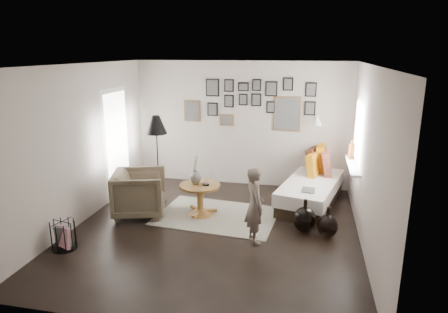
% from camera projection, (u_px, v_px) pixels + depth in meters
% --- Properties ---
extents(ground, '(4.80, 4.80, 0.00)m').
position_uv_depth(ground, '(214.00, 230.00, 6.42)').
color(ground, black).
rests_on(ground, ground).
extents(wall_back, '(4.50, 0.00, 4.50)m').
position_uv_depth(wall_back, '(241.00, 124.00, 8.35)').
color(wall_back, '#AFA399').
rests_on(wall_back, ground).
extents(wall_front, '(4.50, 0.00, 4.50)m').
position_uv_depth(wall_front, '(155.00, 213.00, 3.82)').
color(wall_front, '#AFA399').
rests_on(wall_front, ground).
extents(wall_left, '(0.00, 4.80, 4.80)m').
position_uv_depth(wall_left, '(81.00, 145.00, 6.54)').
color(wall_left, '#AFA399').
rests_on(wall_left, ground).
extents(wall_right, '(0.00, 4.80, 4.80)m').
position_uv_depth(wall_right, '(369.00, 160.00, 5.63)').
color(wall_right, '#AFA399').
rests_on(wall_right, ground).
extents(ceiling, '(4.80, 4.80, 0.00)m').
position_uv_depth(ceiling, '(213.00, 65.00, 5.75)').
color(ceiling, white).
rests_on(ceiling, wall_back).
extents(door_left, '(0.00, 2.14, 2.14)m').
position_uv_depth(door_left, '(117.00, 143.00, 7.74)').
color(door_left, white).
rests_on(door_left, wall_left).
extents(window_right, '(0.15, 1.32, 1.30)m').
position_uv_depth(window_right, '(352.00, 160.00, 7.01)').
color(window_right, white).
rests_on(window_right, wall_right).
extents(gallery_wall, '(2.74, 0.03, 1.08)m').
position_uv_depth(gallery_wall, '(255.00, 104.00, 8.16)').
color(gallery_wall, brown).
rests_on(gallery_wall, wall_back).
extents(wall_sconce, '(0.18, 0.36, 0.16)m').
position_uv_depth(wall_sconce, '(317.00, 121.00, 7.75)').
color(wall_sconce, white).
rests_on(wall_sconce, wall_back).
extents(rug, '(2.15, 1.60, 0.01)m').
position_uv_depth(rug, '(217.00, 216.00, 6.97)').
color(rug, white).
rests_on(rug, ground).
extents(pedestal_table, '(0.71, 0.71, 0.55)m').
position_uv_depth(pedestal_table, '(200.00, 201.00, 6.98)').
color(pedestal_table, brown).
rests_on(pedestal_table, ground).
extents(vase, '(0.20, 0.20, 0.50)m').
position_uv_depth(vase, '(196.00, 175.00, 6.89)').
color(vase, black).
rests_on(vase, pedestal_table).
extents(candles, '(0.12, 0.12, 0.26)m').
position_uv_depth(candles, '(206.00, 178.00, 6.84)').
color(candles, black).
rests_on(candles, pedestal_table).
extents(daybed, '(1.30, 2.14, 0.99)m').
position_uv_depth(daybed, '(311.00, 187.00, 7.54)').
color(daybed, black).
rests_on(daybed, ground).
extents(magazine_on_daybed, '(0.24, 0.32, 0.02)m').
position_uv_depth(magazine_on_daybed, '(308.00, 190.00, 6.90)').
color(magazine_on_daybed, black).
rests_on(magazine_on_daybed, daybed).
extents(armchair, '(1.08, 1.06, 0.79)m').
position_uv_depth(armchair, '(140.00, 193.00, 6.94)').
color(armchair, brown).
rests_on(armchair, ground).
extents(armchair_cushion, '(0.44, 0.45, 0.16)m').
position_uv_depth(armchair_cushion, '(142.00, 188.00, 6.96)').
color(armchair_cushion, beige).
rests_on(armchair_cushion, armchair).
extents(floor_lamp, '(0.39, 0.39, 1.66)m').
position_uv_depth(floor_lamp, '(156.00, 128.00, 7.24)').
color(floor_lamp, black).
rests_on(floor_lamp, ground).
extents(magazine_basket, '(0.41, 0.41, 0.42)m').
position_uv_depth(magazine_basket, '(63.00, 235.00, 5.77)').
color(magazine_basket, black).
rests_on(magazine_basket, ground).
extents(demijohn_large, '(0.36, 0.36, 0.54)m').
position_uv_depth(demijohn_large, '(305.00, 219.00, 6.32)').
color(demijohn_large, black).
rests_on(demijohn_large, ground).
extents(demijohn_small, '(0.32, 0.32, 0.49)m').
position_uv_depth(demijohn_small, '(327.00, 226.00, 6.14)').
color(demijohn_small, black).
rests_on(demijohn_small, ground).
extents(child, '(0.44, 0.50, 1.16)m').
position_uv_depth(child, '(255.00, 206.00, 5.90)').
color(child, '#6C5D55').
rests_on(child, ground).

